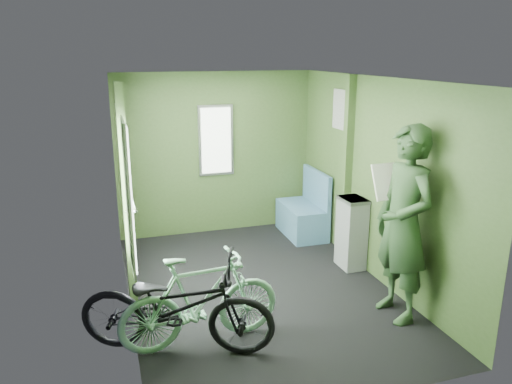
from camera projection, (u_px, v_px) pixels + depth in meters
room at (254, 163)px, 5.22m from camera, size 4.00×4.02×2.31m
bicycle_black at (178, 352)px, 4.41m from camera, size 1.85×1.29×0.96m
bicycle_mint at (202, 344)px, 4.53m from camera, size 1.50×0.58×0.90m
passenger at (403, 224)px, 4.77m from camera, size 0.50×0.76×1.93m
waste_box at (351, 233)px, 6.05m from camera, size 0.26×0.36×0.88m
bench_seat at (304, 216)px, 7.17m from camera, size 0.50×0.89×0.94m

